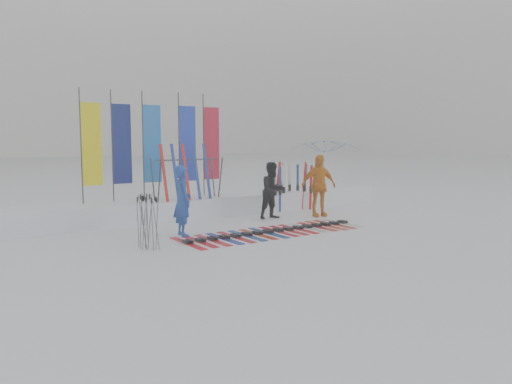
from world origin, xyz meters
TOP-DOWN VIEW (x-y plane):
  - ground at (0.00, 0.00)m, footprint 120.00×120.00m
  - snow_bank at (0.00, 4.60)m, footprint 14.00×1.60m
  - person_blue at (-1.81, 1.88)m, footprint 0.48×0.68m
  - person_black at (1.61, 2.78)m, footprint 0.85×0.67m
  - person_yellow at (3.06, 2.36)m, footprint 1.21×0.79m
  - tent_canopy at (5.66, 4.93)m, footprint 2.71×2.76m
  - ski_row at (0.30, 0.96)m, footprint 5.06×1.67m
  - pole_cluster at (-3.10, 0.98)m, footprint 0.41×0.56m
  - feather_flags at (-1.28, 4.84)m, footprint 4.41×0.22m
  - ski_rack at (-0.52, 4.20)m, footprint 2.04×0.80m
  - upright_skis at (3.17, 4.11)m, footprint 1.28×0.89m

SIDE VIEW (x-z plane):
  - ground at x=0.00m, z-range 0.00..0.00m
  - ski_row at x=0.30m, z-range 0.00..0.07m
  - snow_bank at x=0.00m, z-range 0.00..0.60m
  - pole_cluster at x=-3.10m, z-range -0.03..1.22m
  - upright_skis at x=3.17m, z-range -0.06..1.64m
  - person_black at x=1.61m, z-range 0.00..1.71m
  - person_blue at x=-1.81m, z-range 0.00..1.76m
  - person_yellow at x=3.06m, z-range 0.00..1.92m
  - tent_canopy at x=5.66m, z-range 0.00..2.45m
  - ski_rack at x=-0.52m, z-range 0.77..2.00m
  - feather_flags at x=-1.28m, z-range 0.64..3.84m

